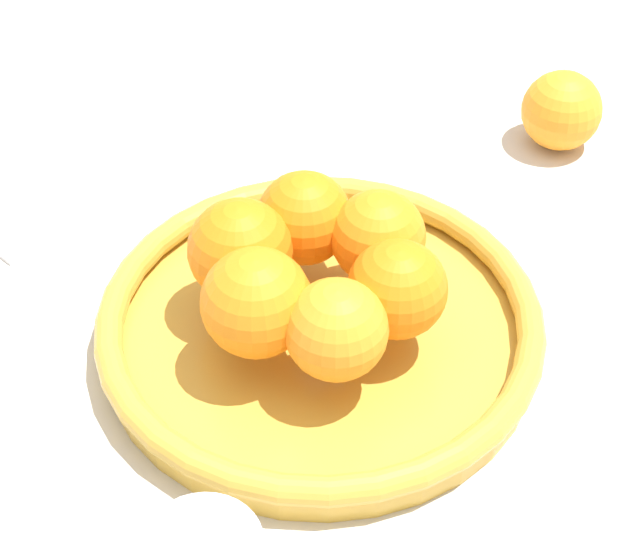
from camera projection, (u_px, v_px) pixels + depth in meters
The scene contains 5 objects.
ground_plane at pixel (320, 343), 0.79m from camera, with size 4.00×4.00×0.00m, color beige.
fruit_bowl at pixel (320, 326), 0.78m from camera, with size 0.33×0.33×0.04m.
orange_pile at pixel (313, 270), 0.74m from camera, with size 0.19×0.18×0.08m.
stray_orange at pixel (562, 110), 0.95m from camera, with size 0.07×0.07×0.07m, color orange.
napkin_folded at pixel (27, 194), 0.92m from camera, with size 0.12×0.12×0.01m, color white.
Camera 1 is at (-0.29, 0.47, 0.57)m, focal length 60.00 mm.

